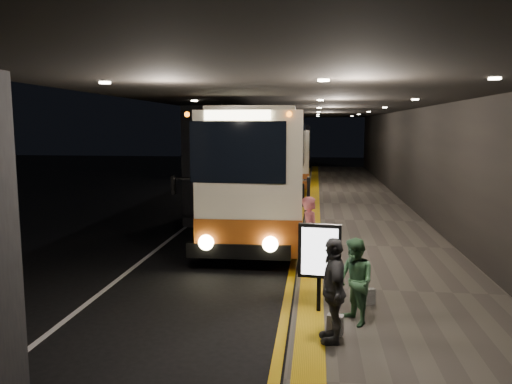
# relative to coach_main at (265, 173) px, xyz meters

# --- Properties ---
(ground) EXTENTS (90.00, 90.00, 0.00)m
(ground) POSITION_rel_coach_main_xyz_m (-1.02, -4.50, -1.95)
(ground) COLOR black
(lane_line_white) EXTENTS (0.12, 50.00, 0.01)m
(lane_line_white) POSITION_rel_coach_main_xyz_m (-2.82, 0.50, -1.95)
(lane_line_white) COLOR silver
(lane_line_white) RESTS_ON ground
(kerb_stripe_yellow) EXTENTS (0.18, 50.00, 0.01)m
(kerb_stripe_yellow) POSITION_rel_coach_main_xyz_m (1.33, 0.50, -1.95)
(kerb_stripe_yellow) COLOR gold
(kerb_stripe_yellow) RESTS_ON ground
(sidewalk) EXTENTS (4.50, 50.00, 0.15)m
(sidewalk) POSITION_rel_coach_main_xyz_m (3.73, 0.50, -1.88)
(sidewalk) COLOR #514C44
(sidewalk) RESTS_ON ground
(tactile_strip) EXTENTS (0.50, 50.00, 0.01)m
(tactile_strip) POSITION_rel_coach_main_xyz_m (1.83, 0.50, -1.80)
(tactile_strip) COLOR gold
(tactile_strip) RESTS_ON sidewalk
(terminal_wall) EXTENTS (0.10, 50.00, 6.00)m
(terminal_wall) POSITION_rel_coach_main_xyz_m (5.98, 0.50, 1.05)
(terminal_wall) COLOR black
(terminal_wall) RESTS_ON ground
(support_columns) EXTENTS (0.80, 24.80, 4.40)m
(support_columns) POSITION_rel_coach_main_xyz_m (-2.52, -0.50, 0.25)
(support_columns) COLOR black
(support_columns) RESTS_ON ground
(canopy) EXTENTS (9.00, 50.00, 0.40)m
(canopy) POSITION_rel_coach_main_xyz_m (1.48, 0.50, 2.65)
(canopy) COLOR black
(canopy) RESTS_ON support_columns
(coach_main) EXTENTS (3.16, 13.14, 4.07)m
(coach_main) POSITION_rel_coach_main_xyz_m (0.00, 0.00, 0.00)
(coach_main) COLOR beige
(coach_main) RESTS_ON ground
(coach_second) EXTENTS (2.93, 11.06, 3.43)m
(coach_second) POSITION_rel_coach_main_xyz_m (0.07, 13.16, -0.30)
(coach_second) COLOR beige
(coach_second) RESTS_ON ground
(coach_third) EXTENTS (2.71, 11.58, 3.62)m
(coach_third) POSITION_rel_coach_main_xyz_m (-0.07, 25.77, -0.21)
(coach_third) COLOR beige
(coach_third) RESTS_ON ground
(passenger_boarding) EXTENTS (0.46, 0.69, 1.84)m
(passenger_boarding) POSITION_rel_coach_main_xyz_m (1.78, -6.37, -0.88)
(passenger_boarding) COLOR #CD6069
(passenger_boarding) RESTS_ON sidewalk
(passenger_waiting_green) EXTENTS (0.77, 0.89, 1.56)m
(passenger_waiting_green) POSITION_rel_coach_main_xyz_m (2.61, -9.61, -1.02)
(passenger_waiting_green) COLOR #3B6A44
(passenger_waiting_green) RESTS_ON sidewalk
(passenger_waiting_grey) EXTENTS (0.62, 1.07, 1.75)m
(passenger_waiting_grey) POSITION_rel_coach_main_xyz_m (2.20, -10.39, -0.93)
(passenger_waiting_grey) COLOR #424247
(passenger_waiting_grey) RESTS_ON sidewalk
(bag_polka) EXTENTS (0.29, 0.20, 0.32)m
(bag_polka) POSITION_rel_coach_main_xyz_m (2.97, -8.59, -1.64)
(bag_polka) COLOR black
(bag_polka) RESTS_ON sidewalk
(bag_plain) EXTENTS (0.30, 0.22, 0.34)m
(bag_plain) POSITION_rel_coach_main_xyz_m (2.26, -10.10, -1.63)
(bag_plain) COLOR #B0A8A5
(bag_plain) RESTS_ON sidewalk
(info_sign) EXTENTS (0.81, 0.21, 1.71)m
(info_sign) POSITION_rel_coach_main_xyz_m (1.98, -9.08, -0.65)
(info_sign) COLOR black
(info_sign) RESTS_ON sidewalk
(stanchion_post) EXTENTS (0.05, 0.05, 1.00)m
(stanchion_post) POSITION_rel_coach_main_xyz_m (1.73, -6.35, -1.30)
(stanchion_post) COLOR black
(stanchion_post) RESTS_ON sidewalk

